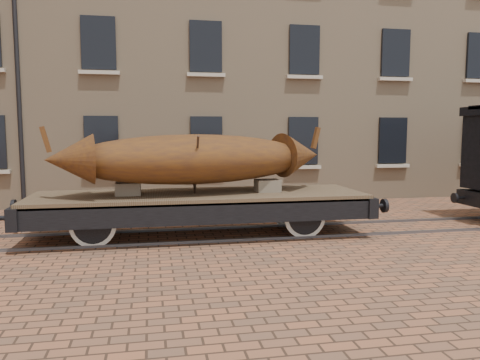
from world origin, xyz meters
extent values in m
plane|color=brown|center=(0.00, 0.00, 0.00)|extent=(90.00, 90.00, 0.00)
cube|color=tan|center=(3.00, 10.00, 7.00)|extent=(40.00, 10.00, 14.00)
cube|color=black|center=(-6.00, 4.96, 2.20)|extent=(1.10, 0.12, 1.70)
cube|color=beige|center=(-6.00, 4.90, 1.25)|extent=(1.30, 0.18, 0.12)
cube|color=black|center=(-2.50, 4.96, 2.20)|extent=(1.10, 0.12, 1.70)
cube|color=beige|center=(-2.50, 4.90, 1.25)|extent=(1.30, 0.18, 0.12)
cube|color=black|center=(1.00, 4.96, 2.20)|extent=(1.10, 0.12, 1.70)
cube|color=beige|center=(1.00, 4.90, 1.25)|extent=(1.30, 0.18, 0.12)
cube|color=black|center=(4.50, 4.96, 2.20)|extent=(1.10, 0.12, 1.70)
cube|color=beige|center=(4.50, 4.90, 1.25)|extent=(1.30, 0.18, 0.12)
cube|color=black|center=(8.00, 4.96, 2.20)|extent=(1.10, 0.12, 1.70)
cube|color=beige|center=(8.00, 4.90, 1.25)|extent=(1.30, 0.18, 0.12)
cube|color=black|center=(-6.00, 4.96, 5.40)|extent=(1.10, 0.12, 1.70)
cube|color=beige|center=(-6.00, 4.90, 4.45)|extent=(1.30, 0.18, 0.12)
cube|color=black|center=(-2.50, 4.96, 5.40)|extent=(1.10, 0.12, 1.70)
cube|color=beige|center=(-2.50, 4.90, 4.45)|extent=(1.30, 0.18, 0.12)
cube|color=black|center=(1.00, 4.96, 5.40)|extent=(1.10, 0.12, 1.70)
cube|color=beige|center=(1.00, 4.90, 4.45)|extent=(1.30, 0.18, 0.12)
cube|color=black|center=(4.50, 4.96, 5.40)|extent=(1.10, 0.12, 1.70)
cube|color=beige|center=(4.50, 4.90, 4.45)|extent=(1.30, 0.18, 0.12)
cube|color=black|center=(8.00, 4.96, 5.40)|extent=(1.10, 0.12, 1.70)
cube|color=beige|center=(8.00, 4.90, 4.45)|extent=(1.30, 0.18, 0.12)
cube|color=#59595E|center=(0.00, -0.72, 0.03)|extent=(30.00, 0.08, 0.06)
cube|color=#59595E|center=(0.00, 0.72, 0.03)|extent=(30.00, 0.08, 0.06)
cube|color=brown|center=(-3.25, 0.00, 0.99)|extent=(7.90, 2.32, 0.13)
cube|color=black|center=(-3.25, -1.07, 0.74)|extent=(7.90, 0.17, 0.47)
cube|color=black|center=(-3.25, 1.07, 0.74)|extent=(7.90, 0.17, 0.47)
cube|color=black|center=(-7.21, 0.00, 0.74)|extent=(0.23, 2.42, 0.47)
cylinder|color=black|center=(-7.50, -0.79, 0.74)|extent=(0.37, 0.11, 0.11)
cylinder|color=black|center=(-7.50, 0.79, 0.74)|extent=(0.37, 0.11, 0.11)
cylinder|color=black|center=(-7.68, 0.79, 0.74)|extent=(0.08, 0.34, 0.34)
cube|color=black|center=(0.70, 0.00, 0.74)|extent=(0.23, 2.42, 0.47)
cylinder|color=black|center=(0.99, -0.79, 0.74)|extent=(0.37, 0.11, 0.11)
cylinder|color=black|center=(1.17, -0.79, 0.74)|extent=(0.08, 0.34, 0.34)
cylinder|color=black|center=(0.99, 0.79, 0.74)|extent=(0.37, 0.11, 0.11)
cylinder|color=black|center=(1.17, 0.79, 0.74)|extent=(0.08, 0.34, 0.34)
cylinder|color=black|center=(-5.68, 0.00, 0.51)|extent=(0.11, 2.00, 0.11)
cylinder|color=silver|center=(-5.68, -0.72, 0.51)|extent=(1.01, 0.07, 1.01)
cylinder|color=black|center=(-5.68, -0.72, 0.51)|extent=(0.83, 0.11, 0.83)
cube|color=black|center=(-5.68, -0.85, 0.76)|extent=(0.95, 0.08, 0.11)
cylinder|color=silver|center=(-5.68, 0.72, 0.51)|extent=(1.01, 0.07, 1.01)
cylinder|color=black|center=(-5.68, 0.72, 0.51)|extent=(0.83, 0.11, 0.83)
cube|color=black|center=(-5.68, 0.85, 0.76)|extent=(0.95, 0.08, 0.11)
cylinder|color=black|center=(-0.83, 0.00, 0.51)|extent=(0.11, 2.00, 0.11)
cylinder|color=silver|center=(-0.83, -0.72, 0.51)|extent=(1.01, 0.07, 1.01)
cylinder|color=black|center=(-0.83, -0.72, 0.51)|extent=(0.83, 0.11, 0.83)
cube|color=black|center=(-0.83, -0.85, 0.76)|extent=(0.95, 0.08, 0.11)
cylinder|color=silver|center=(-0.83, 0.72, 0.51)|extent=(1.01, 0.07, 1.01)
cylinder|color=black|center=(-0.83, 0.72, 0.51)|extent=(0.83, 0.11, 0.83)
cube|color=black|center=(-0.83, 0.85, 0.76)|extent=(0.95, 0.08, 0.11)
cube|color=black|center=(-3.25, 0.00, 0.58)|extent=(4.22, 0.06, 0.06)
cube|color=#786C5A|center=(-4.94, 0.00, 1.20)|extent=(0.58, 0.53, 0.30)
cube|color=#786C5A|center=(-1.57, 0.00, 1.20)|extent=(0.58, 0.53, 0.30)
ellipsoid|color=brown|center=(-3.38, 0.00, 1.88)|extent=(6.17, 2.78, 1.19)
cone|color=brown|center=(-6.16, -0.45, 1.93)|extent=(1.19, 1.28, 1.13)
cube|color=brown|center=(-6.62, -0.53, 2.37)|extent=(0.25, 0.16, 0.57)
cone|color=brown|center=(-0.59, 0.45, 1.93)|extent=(1.19, 1.28, 1.13)
cube|color=brown|center=(-0.14, 0.53, 2.37)|extent=(0.25, 0.16, 0.57)
cylinder|color=#38291F|center=(-3.38, -0.48, 1.75)|extent=(0.05, 1.02, 1.42)
cylinder|color=#38291F|center=(-3.38, 0.48, 1.75)|extent=(0.05, 1.02, 1.42)
cylinder|color=black|center=(4.17, 0.72, 0.63)|extent=(0.07, 0.29, 0.29)
camera|label=1|loc=(-4.41, -11.19, 2.55)|focal=35.00mm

